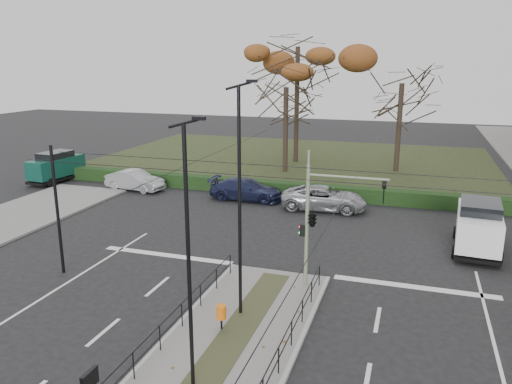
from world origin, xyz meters
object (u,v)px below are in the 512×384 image
Objects in this scene: litter_bin at (221,312)px; rust_tree at (298,47)px; streetlamp_median_near at (189,259)px; bare_tree_near at (286,94)px; streetlamp_median_far at (240,201)px; white_van at (478,225)px; bare_tree_center at (402,90)px; parked_car_second at (135,180)px; parked_car_third at (246,189)px; green_van at (56,166)px; traffic_light at (314,217)px; parked_car_fourth at (324,198)px.

litter_bin is 0.07× the size of rust_tree.
bare_tree_near is (-5.18, 30.45, 2.67)m from streetlamp_median_near.
white_van is at bearing 48.06° from streetlamp_median_far.
streetlamp_median_far is 0.86× the size of bare_tree_center.
streetlamp_median_far is (-0.17, 4.68, 0.39)m from streetlamp_median_near.
parked_car_second reaches higher than litter_bin.
white_van is at bearing -111.23° from parked_car_third.
white_van is 0.37× the size of rust_tree.
parked_car_second is 7.64m from green_van.
parked_car_second reaches higher than parked_car_third.
streetlamp_median_near reaches higher than parked_car_second.
litter_bin is at bearing -81.24° from rust_tree.
parked_car_fourth is at bearing 98.02° from traffic_light.
rust_tree is at bearing 99.63° from streetlamp_median_far.
litter_bin is at bearing 97.46° from streetlamp_median_near.
white_van reaches higher than parked_car_third.
litter_bin is at bearing -134.50° from parked_car_second.
bare_tree_near is (-14.32, 15.41, 5.53)m from white_van.
white_van is at bearing 44.38° from traffic_light.
rust_tree is 1.46× the size of bare_tree_near.
parked_car_second is 0.33× the size of rust_tree.
white_van reaches higher than parked_car_second.
streetlamp_median_near is 1.53× the size of parked_car_third.
bare_tree_near is at bearing 28.71° from green_van.
rust_tree reaches higher than streetlamp_median_far.
streetlamp_median_far is at bearing -122.45° from traffic_light.
traffic_light is 1.01× the size of parked_car_third.
rust_tree reaches higher than streetlamp_median_near.
streetlamp_median_near is 17.83m from white_van.
streetlamp_median_far reaches higher than traffic_light.
parked_car_second is (-14.45, 20.66, -3.45)m from streetlamp_median_near.
traffic_light is 1.02× the size of white_van.
parked_car_second is at bearing 166.59° from white_van.
traffic_light is 4.16m from streetlamp_median_far.
bare_tree_center is at bearing -48.69° from parked_car_second.
streetlamp_median_far is 1.90× the size of parked_car_second.
green_van is at bearing 142.94° from streetlamp_median_far.
streetlamp_median_near is 0.82× the size of bare_tree_near.
rust_tree reaches higher than white_van.
traffic_light is 27.46m from green_van.
bare_tree_center is (-4.92, 18.59, 5.83)m from white_van.
green_van reaches higher than parked_car_third.
green_van is at bearing 83.32° from parked_car_fourth.
traffic_light reaches higher than parked_car_fourth.
parked_car_fourth is 15.60m from bare_tree_center.
bare_tree_near is (-7.12, 22.46, 3.67)m from traffic_light.
bare_tree_near is (-5.43, 10.47, 6.11)m from parked_car_fourth.
litter_bin is 16.66m from parked_car_fourth.
bare_tree_near is at bearing 99.92° from litter_bin.
litter_bin is 31.31m from bare_tree_center.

